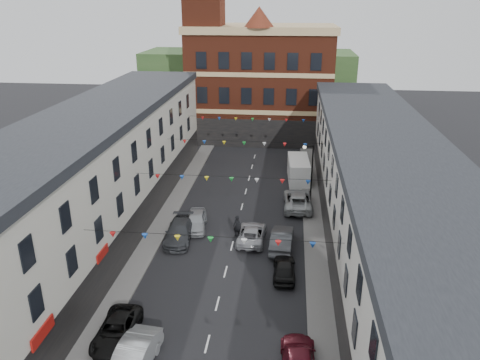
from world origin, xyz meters
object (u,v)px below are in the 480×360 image
at_px(car_right_c, 298,360).
at_px(car_right_f, 298,200).
at_px(moving_car, 252,233).
at_px(white_van, 298,170).
at_px(car_right_d, 284,268).
at_px(car_right_e, 282,239).
at_px(pedestrian, 237,226).
at_px(street_lamp, 310,165).
at_px(car_left_e, 196,221).
at_px(car_left_c, 117,330).
at_px(car_left_d, 179,232).
at_px(car_left_b, 133,359).

height_order(car_right_c, car_right_f, car_right_f).
relative_size(car_right_c, moving_car, 0.99).
bearing_deg(white_van, car_right_d, -96.60).
bearing_deg(moving_car, car_right_c, 106.38).
xyz_separation_m(car_right_e, moving_car, (-2.58, 1.02, -0.14)).
xyz_separation_m(moving_car, pedestrian, (-1.33, 0.64, 0.28)).
xyz_separation_m(car_right_e, white_van, (1.47, 15.82, 0.46)).
distance_m(street_lamp, car_right_e, 10.63).
bearing_deg(car_left_e, car_left_c, -103.91).
height_order(street_lamp, pedestrian, street_lamp).
relative_size(car_left_e, moving_car, 0.92).
bearing_deg(white_van, car_left_d, -126.82).
height_order(car_left_b, car_left_e, car_left_b).
distance_m(street_lamp, car_right_c, 23.78).
bearing_deg(pedestrian, car_right_f, 73.87).
relative_size(car_left_d, car_left_e, 1.18).
xyz_separation_m(car_right_c, moving_car, (-3.83, 14.67, -0.02)).
relative_size(car_right_c, car_right_f, 0.82).
relative_size(car_right_f, pedestrian, 3.08).
distance_m(car_right_d, white_van, 20.15).
relative_size(street_lamp, car_left_c, 1.28).
height_order(street_lamp, moving_car, street_lamp).
bearing_deg(moving_car, car_right_f, -116.88).
bearing_deg(pedestrian, moving_car, -3.19).
bearing_deg(car_right_c, pedestrian, -73.35).
bearing_deg(pedestrian, car_left_e, -173.74).
height_order(car_left_d, car_right_e, car_right_e).
relative_size(car_left_e, car_right_d, 1.11).
distance_m(car_left_b, white_van, 31.92).
distance_m(street_lamp, pedestrian, 10.78).
height_order(car_left_e, moving_car, car_left_e).
distance_m(car_left_d, pedestrian, 4.99).
distance_m(moving_car, pedestrian, 1.50).
distance_m(car_right_c, white_van, 29.49).
height_order(street_lamp, car_left_d, street_lamp).
relative_size(white_van, pedestrian, 3.00).
height_order(car_left_d, car_right_d, car_left_d).
xyz_separation_m(car_right_c, car_right_d, (-0.97, 9.37, -0.01)).
xyz_separation_m(car_right_d, moving_car, (-2.87, 5.30, -0.02)).
xyz_separation_m(car_left_b, car_right_e, (7.82, 14.71, -0.01)).
xyz_separation_m(car_right_d, pedestrian, (-4.19, 5.94, 0.27)).
bearing_deg(car_right_d, car_left_e, -42.45).
xyz_separation_m(car_left_e, white_van, (9.20, 13.05, 0.51)).
height_order(street_lamp, white_van, street_lamp).
xyz_separation_m(car_left_b, car_left_d, (-0.93, 15.16, -0.06)).
xyz_separation_m(street_lamp, car_left_b, (-10.23, -24.59, -3.08)).
bearing_deg(car_right_c, car_right_d, -86.08).
xyz_separation_m(street_lamp, car_right_f, (-1.05, -1.63, -3.08)).
distance_m(street_lamp, moving_car, 10.67).
height_order(moving_car, white_van, white_van).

